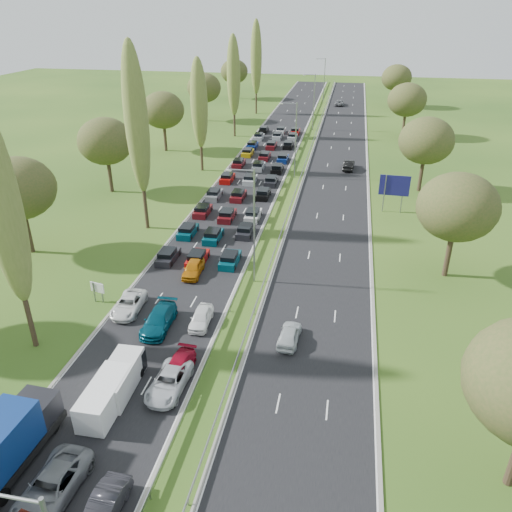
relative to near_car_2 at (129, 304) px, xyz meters
The scene contains 25 objects.
ground 45.80m from the near_car_2, 76.84° to the left, with size 260.00×260.00×0.00m, color #264A17.
near_carriageway 47.24m from the near_car_2, 85.53° to the left, with size 10.50×215.00×0.04m, color black.
far_carriageway 50.13m from the near_car_2, 69.96° to the left, with size 10.50×215.00×0.04m, color black.
central_reservation 48.23m from the near_car_2, 77.51° to the left, with size 2.36×215.00×0.32m.
lamp_columns 44.17m from the near_car_2, 76.24° to the left, with size 0.18×140.18×12.00m.
poplar_row 35.22m from the near_car_2, 99.65° to the left, with size 2.80×127.80×22.44m.
woodland_left 32.37m from the near_car_2, 120.56° to the left, with size 8.00×166.00×11.10m.
woodland_right 43.83m from the near_car_2, 46.24° to the left, with size 8.00×153.00×11.10m.
traffic_queue_fill 42.21m from the near_car_2, 85.01° to the left, with size 9.07×66.90×0.80m.
near_car_2 is the anchor object (origin of this frame).
near_car_6 19.68m from the near_car_2, 79.16° to the right, with size 2.67×5.79×1.61m, color slate.
near_car_7 4.24m from the near_car_2, 28.65° to the right, with size 2.20×5.41×1.57m, color #054154.
near_car_8 8.71m from the near_car_2, 63.81° to the left, with size 1.76×4.36×1.49m, color #B76B0C.
near_car_9 21.32m from the near_car_2, 70.12° to the right, with size 1.55×4.45×1.47m, color black.
near_car_10 11.95m from the near_car_2, 52.41° to the right, with size 2.37×5.14×1.43m, color silver.
near_car_11 10.66m from the near_car_2, 46.26° to the right, with size 1.82×4.47×1.30m, color maroon.
near_car_12 7.28m from the near_car_2, ahead, with size 1.64×4.07×1.39m, color white.
far_car_0 15.40m from the near_car_2, ahead, with size 1.68×4.17×1.42m, color silver.
far_car_1 52.28m from the near_car_2, 68.57° to the left, with size 1.71×4.89×1.61m, color black.
far_car_2 110.19m from the near_car_2, 82.08° to the left, with size 2.44×5.29×1.47m, color slate.
blue_lorry 18.43m from the near_car_2, 89.94° to the right, with size 2.56×9.22×3.89m.
white_van_front 12.51m from the near_car_2, 73.25° to the right, with size 2.09×5.34×2.15m.
white_van_rear 10.59m from the near_car_2, 69.23° to the right, with size 2.07×5.29×2.13m.
info_sign 3.65m from the near_car_2, 165.11° to the left, with size 1.49×0.43×2.10m.
direction_sign 39.28m from the near_car_2, 49.72° to the left, with size 4.00×0.30×5.20m.
Camera 1 is at (12.96, -0.91, 25.68)m, focal length 35.00 mm.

